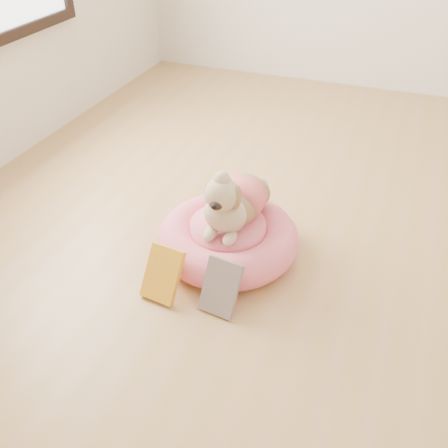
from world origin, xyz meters
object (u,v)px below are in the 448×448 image
(pet_bed, at_px, (228,238))
(book_white, at_px, (221,287))
(book_yellow, at_px, (163,274))
(dog, at_px, (233,191))

(pet_bed, relative_size, book_white, 2.86)
(pet_bed, height_order, book_white, book_white)
(pet_bed, bearing_deg, book_yellow, -114.14)
(pet_bed, distance_m, dog, 0.24)
(pet_bed, height_order, dog, dog)
(pet_bed, bearing_deg, dog, 50.60)
(pet_bed, distance_m, book_white, 0.34)
(pet_bed, bearing_deg, book_white, -74.37)
(pet_bed, xyz_separation_m, book_yellow, (-0.15, -0.34, 0.02))
(pet_bed, xyz_separation_m, dog, (0.01, 0.02, 0.24))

